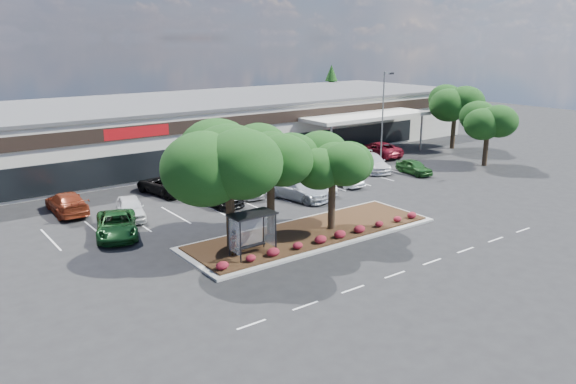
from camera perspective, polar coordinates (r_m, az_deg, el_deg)
ground at (r=36.64m, az=8.79°, el=-5.37°), size 160.00×160.00×0.00m
retail_store at (r=63.62m, az=-13.26°, el=6.17°), size 80.40×25.20×6.25m
landscape_island at (r=38.11m, az=2.40°, el=-4.17°), size 18.00×6.00×0.26m
lane_markings at (r=44.08m, az=-0.95°, el=-1.60°), size 33.12×20.06×0.01m
shrub_row at (r=36.47m, az=4.48°, el=-4.48°), size 17.00×0.80×0.50m
bus_shelter at (r=33.55m, az=-3.78°, el=-3.00°), size 2.75×1.55×2.59m
island_tree_west at (r=34.03m, az=-5.96°, el=0.55°), size 7.20×7.20×7.89m
island_tree_mid at (r=36.50m, az=-1.78°, el=1.18°), size 6.60×6.60×7.32m
island_tree_east at (r=37.83m, az=4.51°, el=1.01°), size 5.80×5.80×6.50m
tree_east_near at (r=61.67m, az=19.56°, el=5.51°), size 5.60×5.60×6.51m
tree_east_far at (r=70.22m, az=16.54°, el=7.32°), size 6.40×6.40×7.62m
conifer_north_east at (r=90.10m, az=4.39°, el=9.99°), size 3.96×3.96×9.00m
person_waiting at (r=33.87m, az=-5.52°, el=-5.12°), size 0.63×0.47×1.58m
light_pole at (r=56.86m, az=9.63°, el=6.51°), size 1.40×0.80×9.76m
car_0 at (r=39.35m, az=-17.01°, el=-3.21°), size 4.30×6.19×1.57m
car_1 at (r=42.90m, az=-15.73°, el=-1.57°), size 3.03×4.99×1.59m
car_2 at (r=45.38m, az=-7.42°, el=-0.13°), size 2.86×5.98×1.68m
car_3 at (r=47.21m, az=-4.52°, el=0.47°), size 2.03×4.60×1.54m
car_4 at (r=46.29m, az=0.95°, el=0.33°), size 3.72×6.31×1.71m
car_5 at (r=48.42m, az=3.37°, el=0.83°), size 3.09×4.73×1.47m
car_6 at (r=50.89m, az=5.42°, el=1.53°), size 1.82×4.65×1.51m
car_7 at (r=56.23m, az=12.68°, el=2.50°), size 2.25×4.36×1.42m
car_8 at (r=56.92m, az=8.53°, el=2.98°), size 4.41×6.15×1.65m
car_9 at (r=45.67m, az=-21.55°, el=-1.03°), size 2.48×5.72×1.64m
car_10 at (r=49.09m, az=-12.46°, el=0.76°), size 3.70×6.10×1.58m
car_13 at (r=52.76m, az=-4.06°, el=2.05°), size 3.16×4.80×1.49m
car_14 at (r=58.04m, az=2.50°, el=3.39°), size 2.34×5.09×1.69m
car_15 at (r=56.15m, az=4.04°, el=2.87°), size 3.92×5.94×1.52m
car_16 at (r=62.13m, az=5.21°, el=4.16°), size 3.84×6.57×1.72m
car_17 at (r=63.78m, az=9.04°, el=4.31°), size 3.09×6.22×1.70m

